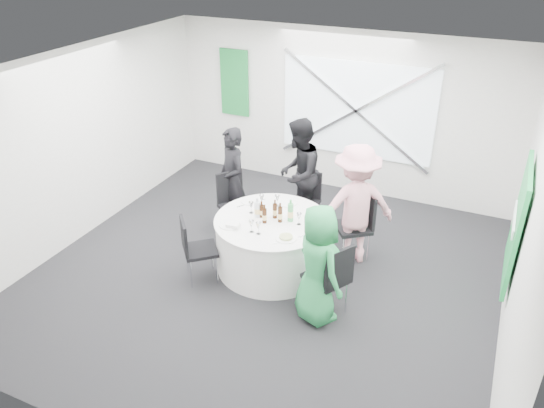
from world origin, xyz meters
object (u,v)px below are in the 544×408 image
at_px(chair_back_left, 234,199).
at_px(person_woman_green, 318,265).
at_px(person_man_back, 299,174).
at_px(clear_water_bottle, 257,209).
at_px(banquet_table, 272,244).
at_px(person_man_back_left, 232,180).
at_px(chair_back, 306,196).
at_px(person_woman_pink, 355,205).
at_px(chair_front_left, 194,245).
at_px(chair_back_right, 359,220).
at_px(green_water_bottle, 290,213).
at_px(chair_front_right, 332,275).

xyz_separation_m(chair_back_left, person_woman_green, (1.84, -1.34, 0.18)).
distance_m(person_man_back, clear_water_bottle, 1.30).
relative_size(banquet_table, person_man_back, 0.90).
distance_m(person_man_back_left, clear_water_bottle, 1.11).
xyz_separation_m(chair_back, person_woman_pink, (0.93, -0.58, 0.34)).
xyz_separation_m(person_man_back_left, person_man_back, (0.88, 0.52, 0.05)).
relative_size(banquet_table, chair_front_left, 1.68).
relative_size(chair_back_right, person_woman_green, 0.66).
xyz_separation_m(banquet_table, green_water_bottle, (0.23, 0.08, 0.50)).
bearing_deg(person_woman_green, person_woman_pink, -52.42).
bearing_deg(person_man_back, chair_back, 65.48).
distance_m(person_man_back_left, person_woman_green, 2.45).
xyz_separation_m(chair_back_left, person_man_back, (0.77, 0.68, 0.28)).
distance_m(banquet_table, green_water_bottle, 0.56).
xyz_separation_m(chair_back_right, person_woman_green, (-0.08, -1.49, 0.17)).
distance_m(banquet_table, person_man_back_left, 1.35).
distance_m(chair_front_left, clear_water_bottle, 0.97).
bearing_deg(person_man_back, person_woman_pink, 53.60).
height_order(person_man_back_left, person_woman_pink, person_woman_pink).
xyz_separation_m(chair_back_left, green_water_bottle, (1.15, -0.53, 0.30)).
height_order(person_woman_green, clear_water_bottle, person_woman_green).
bearing_deg(chair_back_right, clear_water_bottle, -95.14).
bearing_deg(chair_front_left, chair_back, -63.77).
relative_size(chair_back_left, person_woman_green, 0.65).
distance_m(chair_back_left, chair_back_right, 1.92).
bearing_deg(person_woman_green, person_man_back_left, 0.74).
relative_size(chair_back, green_water_bottle, 2.91).
xyz_separation_m(banquet_table, person_woman_green, (0.92, -0.73, 0.38)).
bearing_deg(banquet_table, chair_front_right, -30.39).
bearing_deg(person_man_back_left, chair_front_left, -44.92).
distance_m(person_woman_pink, person_woman_green, 1.40).
height_order(chair_back_left, person_woman_pink, person_woman_pink).
height_order(chair_back, chair_back_right, chair_back_right).
bearing_deg(chair_back_left, chair_front_right, -88.28).
relative_size(chair_front_left, clear_water_bottle, 3.28).
height_order(person_man_back_left, green_water_bottle, person_man_back_left).
distance_m(chair_back_right, person_woman_green, 1.50).
distance_m(person_man_back_left, green_water_bottle, 1.43).
relative_size(chair_front_right, person_man_back_left, 0.61).
height_order(chair_front_right, chair_front_left, chair_front_right).
xyz_separation_m(chair_back, chair_back_left, (-0.93, -0.63, 0.05)).
xyz_separation_m(chair_back, person_man_back_left, (-1.03, -0.47, 0.28)).
bearing_deg(banquet_table, person_man_back_left, 142.96).
xyz_separation_m(banquet_table, chair_back_left, (-0.91, 0.61, 0.20)).
bearing_deg(clear_water_bottle, banquet_table, 0.67).
xyz_separation_m(banquet_table, person_man_back, (-0.14, 1.29, 0.49)).
distance_m(chair_back_right, chair_front_right, 1.38).
xyz_separation_m(chair_front_right, person_woman_green, (-0.14, -0.11, 0.17)).
height_order(chair_back, person_man_back_left, person_man_back_left).
distance_m(chair_front_right, chair_front_left, 1.87).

